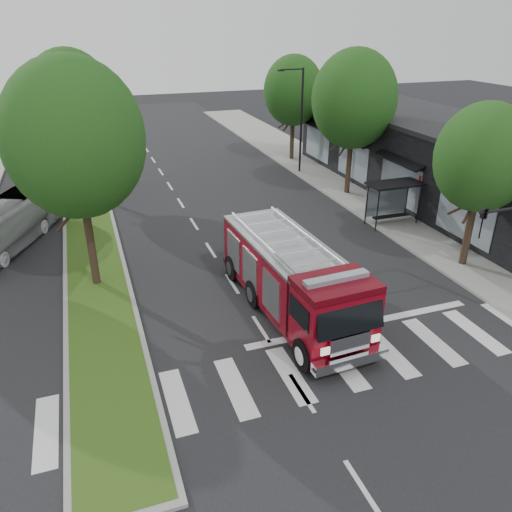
# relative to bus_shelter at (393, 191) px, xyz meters

# --- Properties ---
(ground) EXTENTS (140.00, 140.00, 0.00)m
(ground) POSITION_rel_bus_shelter_xyz_m (-11.20, -8.15, -2.04)
(ground) COLOR black
(ground) RESTS_ON ground
(sidewalk_right) EXTENTS (5.00, 80.00, 0.15)m
(sidewalk_right) POSITION_rel_bus_shelter_xyz_m (1.30, 1.85, -1.96)
(sidewalk_right) COLOR gray
(sidewalk_right) RESTS_ON ground
(median) EXTENTS (3.00, 50.00, 0.15)m
(median) POSITION_rel_bus_shelter_xyz_m (-17.20, 9.85, -1.96)
(median) COLOR gray
(median) RESTS_ON ground
(storefront_row) EXTENTS (8.00, 30.00, 5.00)m
(storefront_row) POSITION_rel_bus_shelter_xyz_m (5.80, 1.85, 0.46)
(storefront_row) COLOR black
(storefront_row) RESTS_ON ground
(bus_shelter) EXTENTS (3.20, 1.60, 2.61)m
(bus_shelter) POSITION_rel_bus_shelter_xyz_m (0.00, 0.00, 0.00)
(bus_shelter) COLOR black
(bus_shelter) RESTS_ON ground
(tree_right_near) EXTENTS (4.40, 4.40, 8.05)m
(tree_right_near) POSITION_rel_bus_shelter_xyz_m (0.30, -6.15, 3.47)
(tree_right_near) COLOR black
(tree_right_near) RESTS_ON ground
(tree_right_mid) EXTENTS (5.60, 5.60, 9.72)m
(tree_right_mid) POSITION_rel_bus_shelter_xyz_m (0.30, 5.85, 4.45)
(tree_right_mid) COLOR black
(tree_right_mid) RESTS_ON ground
(tree_right_far) EXTENTS (5.00, 5.00, 8.73)m
(tree_right_far) POSITION_rel_bus_shelter_xyz_m (0.30, 15.85, 3.80)
(tree_right_far) COLOR black
(tree_right_far) RESTS_ON ground
(tree_median_near) EXTENTS (5.80, 5.80, 10.16)m
(tree_median_near) POSITION_rel_bus_shelter_xyz_m (-17.20, -2.15, 4.77)
(tree_median_near) COLOR black
(tree_median_near) RESTS_ON ground
(tree_median_far) EXTENTS (5.60, 5.60, 9.72)m
(tree_median_far) POSITION_rel_bus_shelter_xyz_m (-17.20, 11.85, 4.45)
(tree_median_far) COLOR black
(tree_median_far) RESTS_ON ground
(streetlight_right_far) EXTENTS (2.11, 0.20, 8.00)m
(streetlight_right_far) POSITION_rel_bus_shelter_xyz_m (-0.85, 11.85, 2.44)
(streetlight_right_far) COLOR black
(streetlight_right_far) RESTS_ON ground
(fire_engine) EXTENTS (3.40, 9.69, 3.31)m
(fire_engine) POSITION_rel_bus_shelter_xyz_m (-9.53, -7.24, -0.45)
(fire_engine) COLOR #51040C
(fire_engine) RESTS_ON ground
(city_bus) EXTENTS (5.83, 9.53, 2.63)m
(city_bus) POSITION_rel_bus_shelter_xyz_m (-21.36, 4.02, -0.72)
(city_bus) COLOR #B0B1B5
(city_bus) RESTS_ON ground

